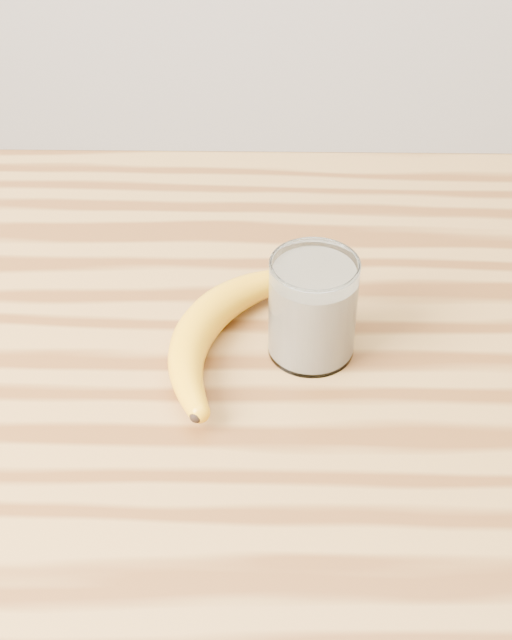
{
  "coord_description": "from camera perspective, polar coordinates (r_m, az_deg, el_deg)",
  "views": [
    {
      "loc": [
        -0.05,
        -0.64,
        1.49
      ],
      "look_at": [
        -0.06,
        0.02,
        0.93
      ],
      "focal_mm": 50.0,
      "sensor_mm": 36.0,
      "label": 1
    }
  ],
  "objects": [
    {
      "name": "smoothie_glass",
      "position": [
        0.85,
        3.64,
        0.69
      ],
      "size": [
        0.08,
        0.08,
        0.11
      ],
      "color": "white",
      "rests_on": "table"
    },
    {
      "name": "table",
      "position": [
        0.97,
        3.86,
        -8.06
      ],
      "size": [
        1.2,
        0.8,
        0.9
      ],
      "color": "olive",
      "rests_on": "ground"
    },
    {
      "name": "banana",
      "position": [
        0.88,
        -3.5,
        -0.12
      ],
      "size": [
        0.25,
        0.35,
        0.04
      ],
      "primitive_type": null,
      "rotation": [
        0.0,
        0.0,
        -0.43
      ],
      "color": "orange",
      "rests_on": "table"
    }
  ]
}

